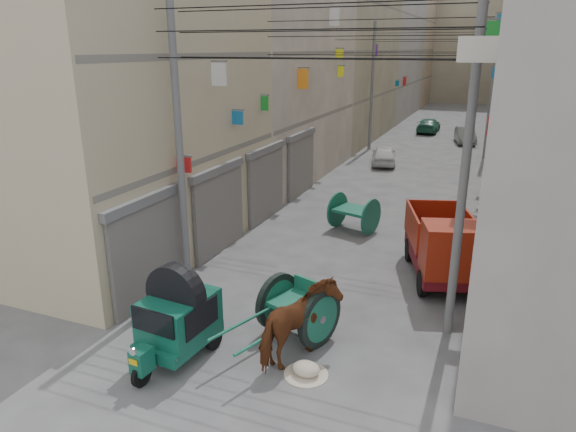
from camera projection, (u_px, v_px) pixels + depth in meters
The scene contains 17 objects.
building_row_left at pixel (336, 48), 39.10m from camera, with size 8.00×62.00×14.00m.
building_row_right at pixel (571, 47), 33.38m from camera, with size 8.00×62.00×14.00m.
end_cap_building at pixel (471, 47), 64.29m from camera, with size 22.00×10.00×13.00m, color #9E967C.
shutters_left at pixel (245, 193), 18.28m from camera, with size 0.18×14.40×2.88m.
signboards at pixel (412, 110), 26.21m from camera, with size 8.22×40.52×5.67m.
ac_units at pixel (490, 0), 11.34m from camera, with size 0.70×6.55×3.35m.
utility_poles at pixel (395, 108), 21.93m from camera, with size 7.40×22.20×8.00m.
overhead_cables at pixel (387, 38), 18.78m from camera, with size 7.40×22.52×1.12m.
auto_rickshaw at pixel (177, 316), 10.96m from camera, with size 1.47×2.38×1.64m.
tonga_cart at pixel (298, 308), 11.81m from camera, with size 2.09×3.25×1.38m.
mini_truck at pixel (445, 252), 14.38m from camera, with size 2.66×3.99×2.07m.
second_cart at pixel (354, 212), 18.77m from camera, with size 1.82×1.70×1.33m.
feed_sack at pixel (306, 369), 10.55m from camera, with size 0.58×0.46×0.29m, color beige.
horse at pixel (299, 325), 10.85m from camera, with size 0.92×2.01×1.70m, color #602916.
distant_car_white at pixel (384, 155), 29.54m from camera, with size 1.31×3.26×1.11m, color silver.
distant_car_grey at pixel (465, 135), 36.20m from camera, with size 1.18×3.38×1.11m, color #5D6260.
distant_car_green at pixel (429, 125), 40.87m from camera, with size 1.54×3.79×1.10m, color #205E47.
Camera 1 is at (4.12, -5.38, 6.42)m, focal length 32.00 mm.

